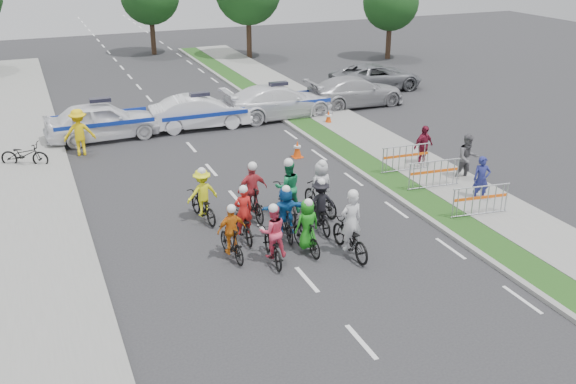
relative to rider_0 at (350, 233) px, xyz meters
name	(u,v)px	position (x,y,z in m)	size (l,w,h in m)	color
ground	(307,280)	(-1.71, -0.84, -0.67)	(90.00, 90.00, 0.00)	#28282B
curb_right	(379,185)	(3.39, 4.16, -0.61)	(0.20, 60.00, 0.12)	gray
grass_strip	(396,183)	(4.09, 4.16, -0.62)	(1.20, 60.00, 0.11)	#224A17
sidewalk_right	(437,176)	(5.89, 4.16, -0.61)	(2.40, 60.00, 0.13)	gray
sidewalk_left	(38,241)	(-8.21, 4.16, -0.61)	(3.00, 60.00, 0.13)	gray
rider_0	(350,233)	(0.00, 0.00, 0.00)	(0.74, 2.01, 2.04)	black
rider_1	(307,231)	(-1.07, 0.60, 0.00)	(0.74, 1.65, 1.70)	black
rider_2	(273,240)	(-2.17, 0.46, 0.00)	(0.81, 1.81, 1.79)	black
rider_3	(232,237)	(-3.16, 1.07, -0.01)	(0.88, 1.65, 1.69)	black
rider_4	(320,210)	(-0.09, 1.80, 0.01)	(0.99, 1.73, 1.73)	black
rider_5	(285,216)	(-1.29, 1.68, 0.07)	(1.42, 1.69, 1.73)	black
rider_6	(243,221)	(-2.46, 2.12, -0.09)	(0.69, 1.76, 1.76)	black
rider_7	(321,193)	(0.44, 2.87, 0.07)	(0.87, 1.86, 1.90)	black
rider_8	(288,195)	(-0.63, 3.08, 0.07)	(0.98, 2.06, 2.02)	black
rider_9	(252,197)	(-1.72, 3.39, 0.08)	(1.00, 1.88, 1.96)	black
rider_10	(203,200)	(-3.22, 3.86, 0.04)	(1.08, 1.86, 1.82)	black
police_car_0	(102,121)	(-4.96, 13.77, 0.17)	(1.98, 4.92, 1.68)	white
police_car_1	(200,112)	(-0.55, 13.76, 0.09)	(1.61, 4.60, 1.52)	white
police_car_2	(279,101)	(3.45, 14.00, 0.13)	(2.25, 5.53, 1.60)	white
civilian_sedan	(355,91)	(7.96, 14.52, 0.09)	(2.14, 5.25, 1.52)	#AEAEB3
civilian_suv	(376,77)	(10.80, 17.26, 0.07)	(2.45, 5.31, 1.48)	slate
spectator_0	(481,179)	(5.91, 1.72, 0.13)	(0.58, 0.38, 1.60)	navy
spectator_1	(468,158)	(6.64, 3.45, 0.22)	(0.86, 0.67, 1.78)	#525155
spectator_2	(423,146)	(6.02, 5.36, 0.16)	(0.97, 0.40, 1.66)	maroon
marshal_hiviz	(79,132)	(-6.11, 11.95, 0.29)	(1.25, 0.72, 1.93)	yellow
barrier_0	(480,202)	(4.99, 0.59, -0.11)	(2.00, 0.50, 1.12)	#A5A8AD
barrier_1	(434,176)	(4.99, 3.14, -0.11)	(2.00, 0.50, 1.12)	#A5A8AD
barrier_2	(406,159)	(4.99, 4.98, -0.11)	(2.00, 0.50, 1.12)	#A5A8AD
cone_0	(297,149)	(1.95, 8.25, -0.33)	(0.40, 0.40, 0.70)	#F24C0C
cone_1	(328,118)	(5.16, 11.94, -0.33)	(0.40, 0.40, 0.70)	#F24C0C
parked_bike	(24,155)	(-8.29, 11.33, -0.18)	(0.65, 1.87, 0.98)	black
tree_2	(391,3)	(16.29, 25.16, 3.16)	(3.85, 3.85, 5.77)	#382619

